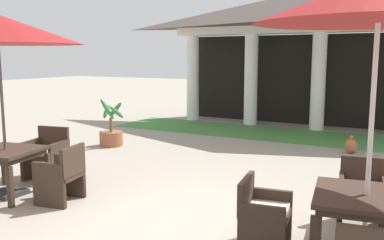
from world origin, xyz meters
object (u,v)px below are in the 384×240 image
object	(u,v)px
patio_table_near_foreground	(6,156)
terracotta_urn	(351,146)
patio_umbrella_mid_left	(379,2)
patio_chair_mid_left_west	(263,215)
patio_chair_near_foreground_east	(62,176)
patio_chair_near_foreground_north	(47,155)
patio_table_mid_left	(366,203)
potted_palm_left_edge	(111,134)
patio_chair_mid_left_north	(362,196)

from	to	relation	value
patio_table_near_foreground	terracotta_urn	bearing A→B (deg)	52.61
patio_umbrella_mid_left	patio_chair_mid_left_west	bearing A→B (deg)	-171.55
patio_chair_near_foreground_east	patio_chair_near_foreground_north	distance (m)	1.40
patio_chair_near_foreground_north	patio_table_mid_left	distance (m)	5.37
potted_palm_left_edge	patio_chair_near_foreground_east	bearing A→B (deg)	-61.20
patio_umbrella_mid_left	patio_chair_mid_left_north	size ratio (longest dim) A/B	3.45
patio_chair_near_foreground_east	patio_chair_mid_left_west	xyz separation A→B (m)	(3.12, -0.07, -0.01)
patio_chair_near_foreground_east	terracotta_urn	size ratio (longest dim) A/B	2.07
patio_umbrella_mid_left	patio_chair_mid_left_north	xyz separation A→B (m)	(-0.16, 1.04, -2.25)
patio_chair_mid_left_north	patio_chair_near_foreground_east	bearing A→B (deg)	7.28
patio_table_near_foreground	patio_table_mid_left	world-z (taller)	patio_table_mid_left
patio_table_near_foreground	patio_chair_mid_left_west	distance (m)	4.10
patio_chair_near_foreground_north	patio_umbrella_mid_left	world-z (taller)	patio_umbrella_mid_left
patio_table_near_foreground	patio_table_mid_left	xyz separation A→B (m)	(5.13, 0.27, 0.03)
terracotta_urn	patio_umbrella_mid_left	bearing A→B (deg)	-80.57
patio_umbrella_mid_left	patio_chair_mid_left_west	xyz separation A→B (m)	(-1.04, -0.15, -2.26)
patio_chair_near_foreground_east	patio_umbrella_mid_left	bearing A→B (deg)	-99.61
patio_chair_mid_left_west	terracotta_urn	bearing A→B (deg)	169.84
patio_chair_near_foreground_east	patio_chair_near_foreground_north	bearing A→B (deg)	44.94
patio_table_near_foreground	patio_chair_mid_left_north	world-z (taller)	patio_chair_mid_left_north
patio_table_near_foreground	patio_chair_mid_left_west	bearing A→B (deg)	1.62
patio_umbrella_mid_left	patio_table_mid_left	bearing A→B (deg)	90.00
patio_umbrella_mid_left	patio_chair_near_foreground_east	bearing A→B (deg)	-178.83
patio_chair_near_foreground_east	patio_chair_near_foreground_north	world-z (taller)	patio_chair_near_foreground_north
patio_chair_near_foreground_north	patio_chair_mid_left_north	world-z (taller)	patio_chair_near_foreground_north
patio_table_mid_left	terracotta_urn	xyz separation A→B (m)	(-0.88, 5.30, -0.49)
patio_chair_near_foreground_north	patio_table_mid_left	bearing A→B (deg)	161.66
patio_umbrella_mid_left	terracotta_urn	size ratio (longest dim) A/B	7.17
patio_table_near_foreground	patio_chair_mid_left_north	xyz separation A→B (m)	(4.98, 1.31, -0.23)
patio_chair_near_foreground_east	patio_chair_mid_left_north	size ratio (longest dim) A/B	1.00
patio_chair_near_foreground_east	terracotta_urn	xyz separation A→B (m)	(3.28, 5.38, -0.23)
patio_chair_near_foreground_east	patio_table_mid_left	xyz separation A→B (m)	(4.16, 0.09, 0.26)
patio_chair_mid_left_west	patio_table_near_foreground	bearing A→B (deg)	-96.83
patio_table_near_foreground	patio_chair_mid_left_west	size ratio (longest dim) A/B	1.35
patio_table_near_foreground	potted_palm_left_edge	distance (m)	3.81
patio_table_mid_left	terracotta_urn	size ratio (longest dim) A/B	2.82
patio_table_near_foreground	patio_table_mid_left	bearing A→B (deg)	3.02
patio_umbrella_mid_left	terracotta_urn	distance (m)	5.92
patio_chair_mid_left_north	potted_palm_left_edge	xyz separation A→B (m)	(-5.92, 2.36, -0.12)
patio_chair_mid_left_north	patio_chair_mid_left_west	bearing A→B (deg)	45.02
patio_table_near_foreground	potted_palm_left_edge	size ratio (longest dim) A/B	0.93
patio_chair_near_foreground_east	patio_table_mid_left	size ratio (longest dim) A/B	0.74
potted_palm_left_edge	terracotta_urn	distance (m)	5.53
patio_table_mid_left	terracotta_urn	bearing A→B (deg)	99.43
patio_table_near_foreground	patio_chair_mid_left_west	xyz separation A→B (m)	(4.09, 0.12, -0.24)
patio_table_mid_left	terracotta_urn	world-z (taller)	patio_table_mid_left
patio_table_mid_left	patio_chair_mid_left_west	xyz separation A→B (m)	(-1.04, -0.15, -0.27)
patio_table_near_foreground	patio_umbrella_mid_left	distance (m)	5.53
patio_umbrella_mid_left	patio_table_near_foreground	bearing A→B (deg)	-176.98
patio_umbrella_mid_left	potted_palm_left_edge	world-z (taller)	patio_umbrella_mid_left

